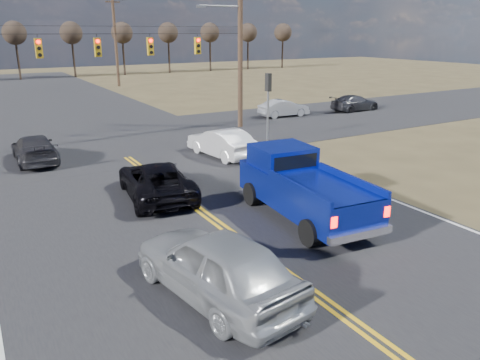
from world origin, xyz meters
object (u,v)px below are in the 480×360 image
dgrey_car_queue (35,149)px  cross_car_east_near (284,108)px  pickup_truck (302,187)px  cross_car_east_far (355,103)px  silver_suv (217,265)px  white_car_queue (222,143)px  black_suv (156,180)px

dgrey_car_queue → cross_car_east_near: dgrey_car_queue is taller
pickup_truck → cross_car_east_far: (17.52, 15.87, -0.45)m
silver_suv → dgrey_car_queue: bearing=-91.8°
white_car_queue → cross_car_east_near: 12.45m
pickup_truck → cross_car_east_near: bearing=61.3°
black_suv → silver_suv: bearing=87.9°
black_suv → white_car_queue: size_ratio=1.13×
dgrey_car_queue → cross_car_east_far: 24.72m
dgrey_car_queue → cross_car_east_near: 18.45m
pickup_truck → silver_suv: size_ratio=1.22×
silver_suv → dgrey_car_queue: silver_suv is taller
pickup_truck → white_car_queue: bearing=85.2°
silver_suv → black_suv: size_ratio=1.01×
black_suv → cross_car_east_near: size_ratio=1.28×
black_suv → white_car_queue: white_car_queue is taller
pickup_truck → white_car_queue: pickup_truck is taller
pickup_truck → cross_car_east_near: (11.01, 16.55, -0.45)m
silver_suv → pickup_truck: bearing=-157.0°
silver_suv → black_suv: (1.27, 7.48, -0.17)m
cross_car_east_far → dgrey_car_queue: bearing=95.9°
white_car_queue → pickup_truck: bearing=73.5°
cross_car_east_near → cross_car_east_far: (6.52, -0.67, -0.01)m
black_suv → white_car_queue: (5.08, 4.18, 0.04)m
silver_suv → cross_car_east_near: (15.90, 19.65, -0.22)m
white_car_queue → dgrey_car_queue: white_car_queue is taller
dgrey_car_queue → cross_car_east_near: (17.94, 4.30, -0.03)m
silver_suv → white_car_queue: silver_suv is taller
silver_suv → cross_car_east_far: (22.42, 18.97, -0.22)m
pickup_truck → dgrey_car_queue: bearing=124.4°
cross_car_east_near → cross_car_east_far: size_ratio=0.89×
black_suv → cross_car_east_far: size_ratio=1.14×
silver_suv → cross_car_east_near: size_ratio=1.30×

